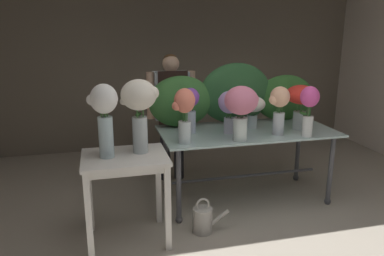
{
  "coord_description": "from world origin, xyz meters",
  "views": [
    {
      "loc": [
        -1.25,
        -2.15,
        1.86
      ],
      "look_at": [
        -0.43,
        1.14,
        0.94
      ],
      "focal_mm": 35.56,
      "sensor_mm": 36.0,
      "label": 1
    }
  ],
  "objects_px": {
    "vase_ivory_peonies": "(252,107)",
    "vase_coral_carnations": "(185,111)",
    "vase_peach_dahlias": "(279,106)",
    "vase_fuchsia_tulips": "(309,106)",
    "side_table_white": "(125,168)",
    "vase_scarlet_freesia": "(300,100)",
    "vase_lilac_snapdragons": "(230,106)",
    "watering_can": "(203,220)",
    "florist": "(171,105)",
    "vase_violet_hydrangea": "(190,106)",
    "vase_white_roses_tall": "(105,113)",
    "vase_cream_lisianthus_tall": "(140,105)",
    "display_table_glass": "(247,141)",
    "vase_rosy_lilies": "(241,105)"
  },
  "relations": [
    {
      "from": "side_table_white",
      "to": "vase_scarlet_freesia",
      "type": "height_order",
      "value": "vase_scarlet_freesia"
    },
    {
      "from": "side_table_white",
      "to": "vase_lilac_snapdragons",
      "type": "distance_m",
      "value": 1.26
    },
    {
      "from": "vase_coral_carnations",
      "to": "side_table_white",
      "type": "bearing_deg",
      "value": -157.24
    },
    {
      "from": "vase_violet_hydrangea",
      "to": "vase_scarlet_freesia",
      "type": "bearing_deg",
      "value": -7.06
    },
    {
      "from": "vase_coral_carnations",
      "to": "vase_lilac_snapdragons",
      "type": "xyz_separation_m",
      "value": [
        0.52,
        0.23,
        -0.03
      ]
    },
    {
      "from": "vase_rosy_lilies",
      "to": "watering_can",
      "type": "xyz_separation_m",
      "value": [
        -0.44,
        -0.25,
        -1.01
      ]
    },
    {
      "from": "vase_rosy_lilies",
      "to": "vase_cream_lisianthus_tall",
      "type": "relative_size",
      "value": 0.83
    },
    {
      "from": "vase_peach_dahlias",
      "to": "vase_white_roses_tall",
      "type": "relative_size",
      "value": 0.8
    },
    {
      "from": "vase_coral_carnations",
      "to": "vase_rosy_lilies",
      "type": "relative_size",
      "value": 0.99
    },
    {
      "from": "side_table_white",
      "to": "vase_ivory_peonies",
      "type": "distance_m",
      "value": 1.57
    },
    {
      "from": "side_table_white",
      "to": "vase_coral_carnations",
      "type": "distance_m",
      "value": 0.76
    },
    {
      "from": "vase_lilac_snapdragons",
      "to": "vase_white_roses_tall",
      "type": "distance_m",
      "value": 1.34
    },
    {
      "from": "vase_ivory_peonies",
      "to": "vase_coral_carnations",
      "type": "bearing_deg",
      "value": -156.34
    },
    {
      "from": "vase_rosy_lilies",
      "to": "vase_cream_lisianthus_tall",
      "type": "xyz_separation_m",
      "value": [
        -0.97,
        -0.14,
        0.08
      ]
    },
    {
      "from": "vase_coral_carnations",
      "to": "vase_violet_hydrangea",
      "type": "distance_m",
      "value": 0.37
    },
    {
      "from": "vase_coral_carnations",
      "to": "vase_cream_lisianthus_tall",
      "type": "bearing_deg",
      "value": -156.56
    },
    {
      "from": "vase_peach_dahlias",
      "to": "vase_white_roses_tall",
      "type": "distance_m",
      "value": 1.73
    },
    {
      "from": "side_table_white",
      "to": "vase_ivory_peonies",
      "type": "xyz_separation_m",
      "value": [
        1.41,
        0.61,
        0.33
      ]
    },
    {
      "from": "vase_cream_lisianthus_tall",
      "to": "vase_lilac_snapdragons",
      "type": "bearing_deg",
      "value": 23.63
    },
    {
      "from": "side_table_white",
      "to": "vase_cream_lisianthus_tall",
      "type": "bearing_deg",
      "value": 20.77
    },
    {
      "from": "display_table_glass",
      "to": "vase_rosy_lilies",
      "type": "height_order",
      "value": "vase_rosy_lilies"
    },
    {
      "from": "vase_lilac_snapdragons",
      "to": "vase_cream_lisianthus_tall",
      "type": "relative_size",
      "value": 0.69
    },
    {
      "from": "vase_white_roses_tall",
      "to": "vase_peach_dahlias",
      "type": "bearing_deg",
      "value": 9.77
    },
    {
      "from": "vase_peach_dahlias",
      "to": "vase_violet_hydrangea",
      "type": "height_order",
      "value": "vase_peach_dahlias"
    },
    {
      "from": "watering_can",
      "to": "vase_coral_carnations",
      "type": "bearing_deg",
      "value": 109.58
    },
    {
      "from": "vase_peach_dahlias",
      "to": "vase_lilac_snapdragons",
      "type": "bearing_deg",
      "value": 158.73
    },
    {
      "from": "vase_lilac_snapdragons",
      "to": "watering_can",
      "type": "relative_size",
      "value": 1.25
    },
    {
      "from": "side_table_white",
      "to": "florist",
      "type": "height_order",
      "value": "florist"
    },
    {
      "from": "vase_white_roses_tall",
      "to": "vase_coral_carnations",
      "type": "bearing_deg",
      "value": 18.53
    },
    {
      "from": "vase_scarlet_freesia",
      "to": "watering_can",
      "type": "bearing_deg",
      "value": -157.82
    },
    {
      "from": "vase_ivory_peonies",
      "to": "vase_cream_lisianthus_tall",
      "type": "xyz_separation_m",
      "value": [
        -1.26,
        -0.55,
        0.2
      ]
    },
    {
      "from": "display_table_glass",
      "to": "vase_rosy_lilies",
      "type": "relative_size",
      "value": 3.47
    },
    {
      "from": "vase_cream_lisianthus_tall",
      "to": "vase_white_roses_tall",
      "type": "bearing_deg",
      "value": -169.26
    },
    {
      "from": "vase_violet_hydrangea",
      "to": "vase_rosy_lilies",
      "type": "bearing_deg",
      "value": -43.57
    },
    {
      "from": "vase_scarlet_freesia",
      "to": "vase_violet_hydrangea",
      "type": "xyz_separation_m",
      "value": [
        -1.16,
        0.14,
        -0.04
      ]
    },
    {
      "from": "vase_scarlet_freesia",
      "to": "vase_fuchsia_tulips",
      "type": "xyz_separation_m",
      "value": [
        -0.06,
        -0.27,
        -0.01
      ]
    },
    {
      "from": "vase_rosy_lilies",
      "to": "watering_can",
      "type": "height_order",
      "value": "vase_rosy_lilies"
    },
    {
      "from": "display_table_glass",
      "to": "vase_scarlet_freesia",
      "type": "bearing_deg",
      "value": -9.11
    },
    {
      "from": "vase_ivory_peonies",
      "to": "vase_peach_dahlias",
      "type": "distance_m",
      "value": 0.35
    },
    {
      "from": "vase_ivory_peonies",
      "to": "vase_fuchsia_tulips",
      "type": "distance_m",
      "value": 0.61
    },
    {
      "from": "vase_violet_hydrangea",
      "to": "vase_fuchsia_tulips",
      "type": "height_order",
      "value": "vase_fuchsia_tulips"
    },
    {
      "from": "vase_violet_hydrangea",
      "to": "vase_fuchsia_tulips",
      "type": "xyz_separation_m",
      "value": [
        1.1,
        -0.42,
        0.03
      ]
    },
    {
      "from": "vase_coral_carnations",
      "to": "vase_rosy_lilies",
      "type": "xyz_separation_m",
      "value": [
        0.54,
        -0.05,
        0.03
      ]
    },
    {
      "from": "vase_peach_dahlias",
      "to": "vase_cream_lisianthus_tall",
      "type": "relative_size",
      "value": 0.77
    },
    {
      "from": "vase_peach_dahlias",
      "to": "vase_scarlet_freesia",
      "type": "bearing_deg",
      "value": 24.55
    },
    {
      "from": "vase_coral_carnations",
      "to": "vase_peach_dahlias",
      "type": "bearing_deg",
      "value": 2.97
    },
    {
      "from": "display_table_glass",
      "to": "vase_lilac_snapdragons",
      "type": "bearing_deg",
      "value": -166.86
    },
    {
      "from": "vase_cream_lisianthus_tall",
      "to": "florist",
      "type": "bearing_deg",
      "value": 67.4
    },
    {
      "from": "florist",
      "to": "vase_ivory_peonies",
      "type": "relative_size",
      "value": 4.45
    },
    {
      "from": "side_table_white",
      "to": "display_table_glass",
      "type": "bearing_deg",
      "value": 21.64
    }
  ]
}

